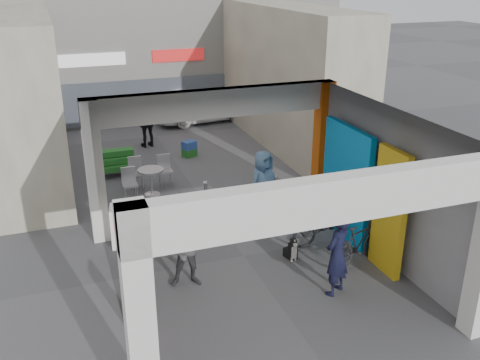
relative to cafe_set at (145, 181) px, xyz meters
name	(u,v)px	position (x,y,z in m)	size (l,w,h in m)	color
ground	(244,256)	(1.42, -4.58, -0.34)	(90.00, 90.00, 0.00)	#4F4E53
arcade_canopy	(283,173)	(1.96, -5.40, 1.96)	(6.40, 6.45, 6.40)	silver
far_building	(132,22)	(1.42, 9.41, 3.65)	(18.00, 4.08, 8.00)	white
plaza_bldg_left	(25,96)	(-3.08, 2.92, 2.16)	(2.00, 9.00, 5.00)	#BBB49B
plaza_bldg_right	(289,77)	(5.92, 2.92, 2.16)	(2.00, 9.00, 5.00)	#BBB49B
bollard_left	(150,210)	(-0.31, -2.30, 0.10)	(0.09, 0.09, 0.87)	gray
bollard_center	(206,197)	(1.28, -1.99, 0.09)	(0.09, 0.09, 0.87)	gray
bollard_right	(274,192)	(3.16, -2.30, 0.11)	(0.09, 0.09, 0.90)	gray
advert_board_near	(142,320)	(-1.32, -6.88, 0.17)	(0.14, 0.55, 1.00)	white
advert_board_far	(113,226)	(-1.32, -3.04, 0.17)	(0.18, 0.56, 1.00)	white
cafe_set	(145,181)	(0.00, 0.00, 0.00)	(1.59, 1.28, 0.96)	#A8A8AD
produce_stand	(119,166)	(-0.55, 1.64, -0.02)	(1.23, 0.66, 0.81)	black
crate_stack	(189,149)	(2.04, 2.63, -0.06)	(0.55, 0.50, 0.56)	#195217
border_collie	(292,250)	(2.41, -5.07, -0.11)	(0.22, 0.42, 0.58)	black
man_with_dog	(337,254)	(2.66, -6.61, 0.55)	(0.65, 0.43, 1.79)	black
man_back_turned	(189,250)	(-0.05, -5.32, 0.50)	(0.82, 0.64, 1.68)	#3C3C3E
man_elderly	(263,184)	(2.66, -2.68, 0.57)	(0.89, 0.58, 1.82)	#5F89B8
man_crates	(147,122)	(0.89, 4.24, 0.62)	(1.12, 0.47, 1.92)	black
bicycle_front	(327,224)	(3.53, -4.62, 0.16)	(0.66, 1.90, 1.00)	black
bicycle_rear	(359,244)	(3.72, -5.75, 0.15)	(0.46, 1.63, 0.98)	black
white_van	(202,106)	(3.73, 6.88, 0.35)	(1.63, 4.06, 1.38)	white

